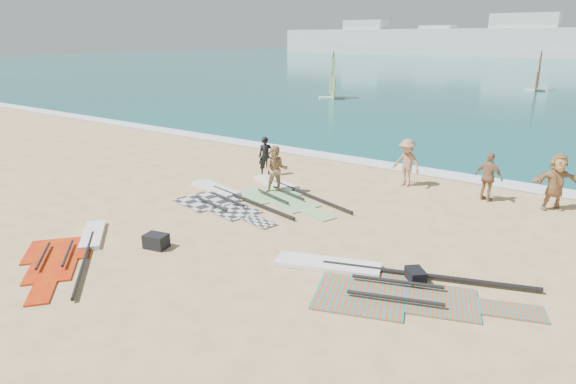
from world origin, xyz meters
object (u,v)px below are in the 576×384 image
Objects in this scene: rig_green at (283,192)px; gear_bag_near at (156,241)px; beachgoer_back at (489,177)px; rig_orange at (376,281)px; beachgoer_right at (556,182)px; person_wetsuit at (266,156)px; gear_bag_far at (415,276)px; rig_grey at (222,198)px; rig_red at (73,250)px; beachgoer_mid at (406,163)px; beachgoer_left at (276,170)px.

rig_green is 8.64× the size of gear_bag_near.
rig_green is 7.45m from beachgoer_back.
rig_orange is at bearing 15.72° from gear_bag_near.
beachgoer_right is at bearing 52.66° from rig_orange.
beachgoer_back reaches higher than person_wetsuit.
rig_orange is 3.90× the size of person_wetsuit.
gear_bag_far is at bearing 106.72° from beachgoer_back.
rig_green is at bearing 89.71° from gear_bag_near.
person_wetsuit is at bearing 28.28° from beachgoer_back.
rig_grey is 2.86× the size of beachgoer_right.
beachgoer_mid is (5.11, 11.11, 0.89)m from rig_red.
beachgoer_back reaches higher than gear_bag_near.
beachgoer_left is (-6.08, 4.23, 0.86)m from rig_orange.
gear_bag_far is 0.31× the size of beachgoer_back.
gear_bag_near is at bearing -166.01° from beachgoer_right.
rig_grey is at bearing -120.66° from person_wetsuit.
beachgoer_mid is 1.07× the size of beachgoer_back.
rig_green is at bearing 66.65° from rig_grey.
gear_bag_far reaches higher than rig_red.
beachgoer_mid is (3.59, 3.71, 0.03)m from beachgoer_left.
rig_green is 3.26× the size of person_wetsuit.
beachgoer_right is (2.69, 8.22, 0.93)m from rig_orange.
rig_grey is 8.22m from gear_bag_far.
beachgoer_mid is at bearing 70.34° from gear_bag_near.
rig_red is 9.15m from gear_bag_far.
beachgoer_back is (3.10, -0.05, -0.06)m from beachgoer_mid.
rig_orange is (5.89, -4.35, 0.00)m from rig_green.
beachgoer_mid is at bearing -21.86° from person_wetsuit.
beachgoer_mid is at bearing 148.10° from beachgoer_right.
person_wetsuit reaches higher than rig_green.
person_wetsuit is at bearing 156.96° from beachgoer_right.
gear_bag_near is 0.32× the size of beachgoer_right.
beachgoer_left is 0.93× the size of beachgoer_right.
beachgoer_back is at bearing 93.42° from rig_red.
rig_grey is 2.26m from beachgoer_left.
beachgoer_back is at bearing 153.95° from beachgoer_right.
beachgoer_left is at bearing 125.98° from rig_orange.
rig_orange is 8.37m from beachgoer_mid.
gear_bag_far is 0.28× the size of beachgoer_right.
gear_bag_near is 0.36× the size of beachgoer_back.
rig_orange is 7.96m from beachgoer_back.
beachgoer_left is 0.97× the size of beachgoer_mid.
beachgoer_left is (-6.83, 3.63, 0.75)m from gear_bag_far.
person_wetsuit is (-2.05, 1.62, 0.78)m from rig_green.
rig_red is at bearing -155.70° from gear_bag_far.
beachgoer_right is (2.08, 0.33, 0.10)m from beachgoer_back.
beachgoer_back is at bearing 13.40° from beachgoer_mid.
beachgoer_back reaches higher than rig_grey.
rig_grey is 5.67m from rig_red.
rig_orange is at bearing 101.24° from beachgoer_back.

